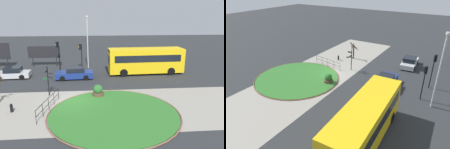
# 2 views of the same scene
# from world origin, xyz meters

# --- Properties ---
(ground) EXTENTS (120.00, 120.00, 0.00)m
(ground) POSITION_xyz_m (0.00, 0.00, 0.00)
(ground) COLOR #282B2D
(sidewalk_paving) EXTENTS (32.00, 8.76, 0.02)m
(sidewalk_paving) POSITION_xyz_m (0.00, -1.62, 0.01)
(sidewalk_paving) COLOR gray
(sidewalk_paving) RESTS_ON ground
(grass_island) EXTENTS (10.27, 10.27, 0.10)m
(grass_island) POSITION_xyz_m (3.52, -2.80, 0.05)
(grass_island) COLOR #2D6B28
(grass_island) RESTS_ON ground
(grass_kerb_ring) EXTENTS (10.58, 10.58, 0.11)m
(grass_kerb_ring) POSITION_xyz_m (3.52, -2.80, 0.06)
(grass_kerb_ring) COLOR brown
(grass_kerb_ring) RESTS_ON ground
(signpost_directional) EXTENTS (1.04, 0.71, 2.98)m
(signpost_directional) POSITION_xyz_m (-2.37, 1.66, 1.70)
(signpost_directional) COLOR black
(signpost_directional) RESTS_ON ground
(bollard_foreground) EXTENTS (0.23, 0.23, 0.74)m
(bollard_foreground) POSITION_xyz_m (-4.73, -1.82, 0.38)
(bollard_foreground) COLOR black
(bollard_foreground) RESTS_ON ground
(railing_grass_edge) EXTENTS (0.94, 4.74, 1.10)m
(railing_grass_edge) POSITION_xyz_m (-1.77, -1.78, 0.71)
(railing_grass_edge) COLOR black
(railing_grass_edge) RESTS_ON ground
(bus_yellow) EXTENTS (9.80, 2.94, 3.33)m
(bus_yellow) POSITION_xyz_m (8.81, 9.02, 1.79)
(bus_yellow) COLOR yellow
(bus_yellow) RESTS_ON ground
(car_near_lane) EXTENTS (4.38, 2.09, 1.41)m
(car_near_lane) POSITION_xyz_m (-8.00, 8.18, 0.64)
(car_near_lane) COLOR #B7B7BC
(car_near_lane) RESTS_ON ground
(car_far_lane) EXTENTS (4.55, 2.10, 1.42)m
(car_far_lane) POSITION_xyz_m (-0.35, 7.34, 0.67)
(car_far_lane) COLOR navy
(car_far_lane) RESTS_ON ground
(traffic_light_near) EXTENTS (0.49, 0.26, 3.68)m
(traffic_light_near) POSITION_xyz_m (0.23, 11.47, 2.70)
(traffic_light_near) COLOR black
(traffic_light_near) RESTS_ON ground
(traffic_light_far) EXTENTS (0.48, 0.31, 3.98)m
(traffic_light_far) POSITION_xyz_m (-2.88, 11.80, 2.91)
(traffic_light_far) COLOR black
(traffic_light_far) RESTS_ON ground
(lamppost_tall) EXTENTS (0.32, 0.32, 7.43)m
(lamppost_tall) POSITION_xyz_m (1.21, 12.67, 4.01)
(lamppost_tall) COLOR #B7B7BC
(lamppost_tall) RESTS_ON ground
(billboard_right) EXTENTS (4.71, 0.22, 3.06)m
(billboard_right) POSITION_xyz_m (-5.30, 14.22, 2.13)
(billboard_right) COLOR black
(billboard_right) RESTS_ON ground
(planter_near_signpost) EXTENTS (1.09, 1.09, 1.17)m
(planter_near_signpost) POSITION_xyz_m (2.36, 1.16, 0.52)
(planter_near_signpost) COLOR brown
(planter_near_signpost) RESTS_ON ground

